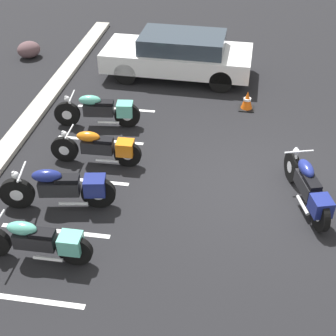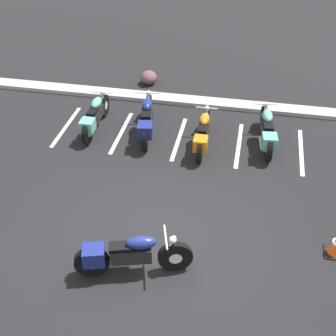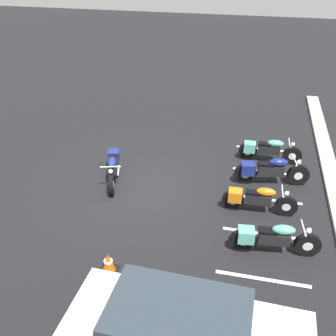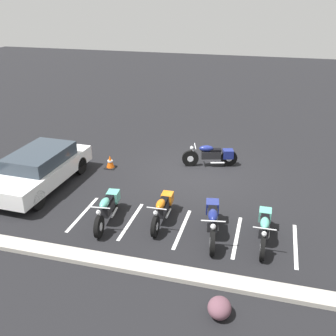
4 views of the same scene
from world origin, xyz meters
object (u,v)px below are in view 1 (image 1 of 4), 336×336
Objects in this scene: parked_bike_1 at (63,188)px; landscape_rock_1 at (29,50)px; car_white at (179,54)px; parked_bike_2 at (100,147)px; parked_bike_0 at (39,241)px; motorcycle_navy_featured at (308,188)px; parked_bike_3 at (101,110)px; traffic_cone at (247,101)px.

landscape_rock_1 is (6.89, 3.55, -0.21)m from parked_bike_1.
parked_bike_2 is at bearing 78.91° from car_white.
motorcycle_navy_featured is at bearing -155.54° from parked_bike_0.
parked_bike_3 is 3.84m from traffic_cone.
traffic_cone is (3.77, 1.22, -0.21)m from motorcycle_navy_featured.
motorcycle_navy_featured is 10.27m from landscape_rock_1.
parked_bike_2 is 4.36m from traffic_cone.
landscape_rock_1 is (5.36, 3.87, -0.16)m from parked_bike_2.
parked_bike_2 is (1.52, -0.31, -0.05)m from parked_bike_1.
parked_bike_0 is 6.85m from traffic_cone.
parked_bike_0 is 1.41m from parked_bike_1.
parked_bike_3 is (4.50, 0.14, 0.01)m from parked_bike_0.
parked_bike_3 reaches higher than parked_bike_2.
parked_bike_2 is 3.95× the size of traffic_cone.
parked_bike_2 is 2.74× the size of landscape_rock_1.
parked_bike_2 is at bearing 98.07° from parked_bike_3.
car_white is at bearing -121.69° from parked_bike_3.
parked_bike_1 reaches higher than landscape_rock_1.
parked_bike_0 is 2.79× the size of landscape_rock_1.
car_white reaches higher than parked_bike_1.
motorcycle_navy_featured reaches higher than parked_bike_2.
parked_bike_1 is 3.09m from parked_bike_3.
parked_bike_1 is 4.36× the size of traffic_cone.
traffic_cone is (-2.36, -7.02, -0.02)m from landscape_rock_1.
parked_bike_1 is (1.41, 0.05, 0.04)m from parked_bike_0.
car_white reaches higher than parked_bike_3.
car_white is (7.66, -1.35, 0.25)m from parked_bike_0.
parked_bike_3 is at bearing -76.68° from parked_bike_2.
parked_bike_3 is at bearing -137.61° from landscape_rock_1.
parked_bike_0 is at bearing 82.57° from parked_bike_1.
car_white is (3.16, -1.49, 0.23)m from parked_bike_3.
traffic_cone is at bearing -137.57° from parked_bike_2.
landscape_rock_1 is at bearing -55.35° from parked_bike_2.
motorcycle_navy_featured is 5.12m from parked_bike_0.
parked_bike_3 is 2.87× the size of landscape_rock_1.
parked_bike_2 is 0.95× the size of parked_bike_3.
traffic_cone is (4.52, -3.47, -0.23)m from parked_bike_1.
parked_bike_2 is at bearing 63.66° from motorcycle_navy_featured.
parked_bike_2 reaches higher than traffic_cone.
parked_bike_0 is 0.97× the size of parked_bike_3.
parked_bike_1 is at bearing 142.55° from traffic_cone.
landscape_rock_1 is at bearing 36.99° from motorcycle_navy_featured.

